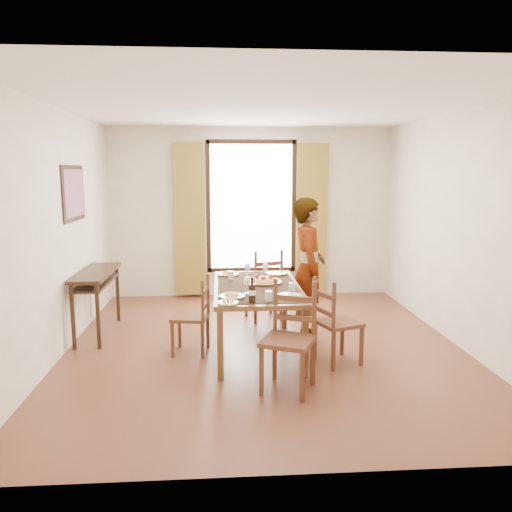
{
  "coord_description": "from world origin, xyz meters",
  "views": [
    {
      "loc": [
        -0.49,
        -5.52,
        2.0
      ],
      "look_at": [
        -0.07,
        0.39,
        1.0
      ],
      "focal_mm": 35.0,
      "sensor_mm": 36.0,
      "label": 1
    }
  ],
  "objects": [
    {
      "name": "tumbler_c",
      "position": [
        -0.03,
        -0.81,
        0.81
      ],
      "size": [
        0.07,
        0.07,
        0.1
      ],
      "primitive_type": "cylinder",
      "color": "silver",
      "rests_on": "dining_table"
    },
    {
      "name": "man",
      "position": [
        0.55,
        0.29,
        0.85
      ],
      "size": [
        0.68,
        0.5,
        1.7
      ],
      "primitive_type": "imported",
      "rotation": [
        0.0,
        0.0,
        1.5
      ],
      "color": "gray",
      "rests_on": "ground"
    },
    {
      "name": "wine_glass_b",
      "position": [
        0.03,
        0.26,
        0.85
      ],
      "size": [
        0.08,
        0.08,
        0.18
      ],
      "primitive_type": null,
      "color": "white",
      "rests_on": "dining_table"
    },
    {
      "name": "ground",
      "position": [
        0.0,
        0.0,
        0.0
      ],
      "size": [
        5.0,
        5.0,
        0.0
      ],
      "primitive_type": "plane",
      "color": "#502719",
      "rests_on": "ground"
    },
    {
      "name": "tumbler_b",
      "position": [
        -0.38,
        0.19,
        0.81
      ],
      "size": [
        0.07,
        0.07,
        0.1
      ],
      "primitive_type": "cylinder",
      "color": "silver",
      "rests_on": "dining_table"
    },
    {
      "name": "caprese_plate",
      "position": [
        -0.43,
        -0.88,
        0.78
      ],
      "size": [
        0.2,
        0.2,
        0.04
      ],
      "primitive_type": null,
      "color": "silver",
      "rests_on": "dining_table"
    },
    {
      "name": "plate_ne",
      "position": [
        0.18,
        0.46,
        0.78
      ],
      "size": [
        0.27,
        0.27,
        0.05
      ],
      "primitive_type": null,
      "color": "silver",
      "rests_on": "dining_table"
    },
    {
      "name": "wine_bottle",
      "position": [
        -0.2,
        -0.86,
        0.88
      ],
      "size": [
        0.07,
        0.07,
        0.25
      ],
      "primitive_type": null,
      "color": "black",
      "rests_on": "dining_table"
    },
    {
      "name": "room_shell",
      "position": [
        -0.0,
        0.13,
        1.54
      ],
      "size": [
        4.6,
        5.1,
        2.74
      ],
      "color": "white",
      "rests_on": "ground"
    },
    {
      "name": "dining_table",
      "position": [
        -0.09,
        -0.13,
        0.69
      ],
      "size": [
        0.95,
        1.7,
        0.76
      ],
      "color": "brown",
      "rests_on": "ground"
    },
    {
      "name": "chair_west",
      "position": [
        -0.81,
        -0.14,
        0.4
      ],
      "size": [
        0.44,
        0.44,
        0.87
      ],
      "rotation": [
        0.0,
        0.0,
        -1.73
      ],
      "color": "#532F1B",
      "rests_on": "ground"
    },
    {
      "name": "pasta_platter",
      "position": [
        -0.0,
        -0.03,
        0.81
      ],
      "size": [
        0.4,
        0.4,
        0.1
      ],
      "primitive_type": null,
      "color": "red",
      "rests_on": "dining_table"
    },
    {
      "name": "plate_sw",
      "position": [
        -0.39,
        -0.64,
        0.78
      ],
      "size": [
        0.27,
        0.27,
        0.05
      ],
      "primitive_type": null,
      "color": "silver",
      "rests_on": "dining_table"
    },
    {
      "name": "tumbler_a",
      "position": [
        0.25,
        -0.46,
        0.81
      ],
      "size": [
        0.07,
        0.07,
        0.1
      ],
      "primitive_type": "cylinder",
      "color": "silver",
      "rests_on": "dining_table"
    },
    {
      "name": "chair_south",
      "position": [
        0.13,
        -1.16,
        0.47
      ],
      "size": [
        0.59,
        0.59,
        1.01
      ],
      "rotation": [
        0.0,
        0.0,
        -0.43
      ],
      "color": "#532F1B",
      "rests_on": "ground"
    },
    {
      "name": "plate_se",
      "position": [
        0.2,
        -0.66,
        0.78
      ],
      "size": [
        0.27,
        0.27,
        0.05
      ],
      "primitive_type": null,
      "color": "silver",
      "rests_on": "dining_table"
    },
    {
      "name": "chair_east",
      "position": [
        0.7,
        -0.56,
        0.43
      ],
      "size": [
        0.53,
        0.53,
        0.92
      ],
      "rotation": [
        0.0,
        0.0,
        1.94
      ],
      "color": "#532F1B",
      "rests_on": "ground"
    },
    {
      "name": "chair_north",
      "position": [
        0.09,
        1.09,
        0.45
      ],
      "size": [
        0.54,
        0.54,
        0.98
      ],
      "rotation": [
        0.0,
        0.0,
        3.43
      ],
      "color": "#532F1B",
      "rests_on": "ground"
    },
    {
      "name": "console_table",
      "position": [
        -2.03,
        0.6,
        0.68
      ],
      "size": [
        0.38,
        1.2,
        0.8
      ],
      "color": "#341E11",
      "rests_on": "ground"
    },
    {
      "name": "wine_glass_c",
      "position": [
        -0.18,
        0.25,
        0.85
      ],
      "size": [
        0.08,
        0.08,
        0.18
      ],
      "primitive_type": null,
      "color": "white",
      "rests_on": "dining_table"
    },
    {
      "name": "plate_nw",
      "position": [
        -0.41,
        0.45,
        0.78
      ],
      "size": [
        0.27,
        0.27,
        0.05
      ],
      "primitive_type": null,
      "color": "silver",
      "rests_on": "dining_table"
    },
    {
      "name": "wine_glass_a",
      "position": [
        -0.23,
        -0.5,
        0.85
      ],
      "size": [
        0.08,
        0.08,
        0.18
      ],
      "primitive_type": null,
      "color": "white",
      "rests_on": "dining_table"
    }
  ]
}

